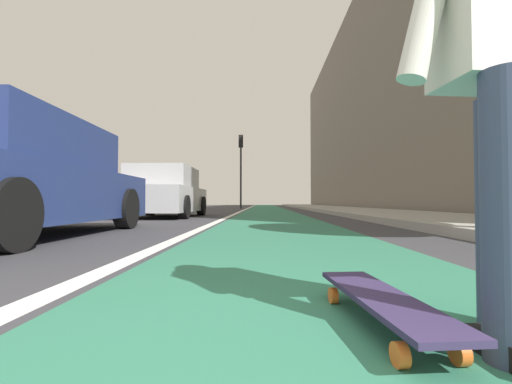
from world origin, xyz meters
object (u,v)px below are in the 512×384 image
(parked_car_near, at_px, (17,180))
(parked_car_mid, at_px, (165,193))
(skateboard, at_px, (382,301))
(skater_person, at_px, (503,49))
(traffic_light, at_px, (241,158))

(parked_car_near, distance_m, parked_car_mid, 5.96)
(parked_car_near, relative_size, parked_car_mid, 1.12)
(skateboard, distance_m, skater_person, 0.92)
(parked_car_mid, xyz_separation_m, traffic_light, (12.23, -1.48, 2.56))
(skater_person, bearing_deg, parked_car_mid, 21.78)
(traffic_light, bearing_deg, skater_person, -174.14)
(skateboard, bearing_deg, skater_person, -113.41)
(parked_car_mid, distance_m, traffic_light, 12.58)
(skateboard, distance_m, parked_car_mid, 9.67)
(skateboard, xyz_separation_m, skater_person, (-0.15, -0.35, 0.84))
(skateboard, relative_size, parked_car_near, 0.19)
(skater_person, height_order, parked_car_near, skater_person)
(skateboard, xyz_separation_m, traffic_light, (21.28, 1.85, 3.17))
(parked_car_mid, relative_size, traffic_light, 0.85)
(parked_car_near, bearing_deg, parked_car_mid, -2.03)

